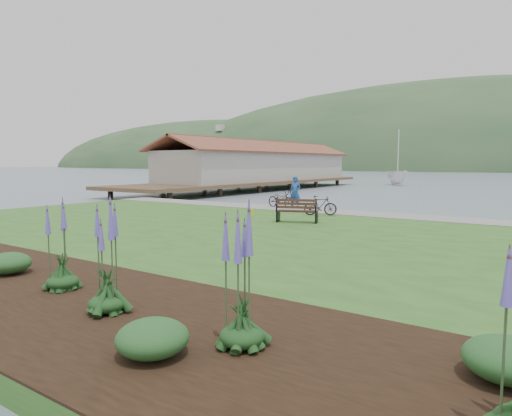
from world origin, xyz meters
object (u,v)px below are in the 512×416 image
Objects in this scene: person at (295,189)px; sailboat at (397,185)px; bicycle_a at (281,199)px; park_bench at (297,210)px.

person is 0.09× the size of sailboat.
bicycle_a is at bearing -117.86° from sailboat.
park_bench is 0.08× the size of sailboat.
sailboat is at bearing 82.35° from park_bench.
park_bench is 0.97× the size of bicycle_a.
person is at bearing -116.67° from sailboat.
sailboat is (-5.41, 38.10, -0.90)m from bicycle_a.
person is 38.32m from sailboat.
bicycle_a is (-0.76, -0.30, -0.55)m from person.
park_bench is 6.21m from person.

